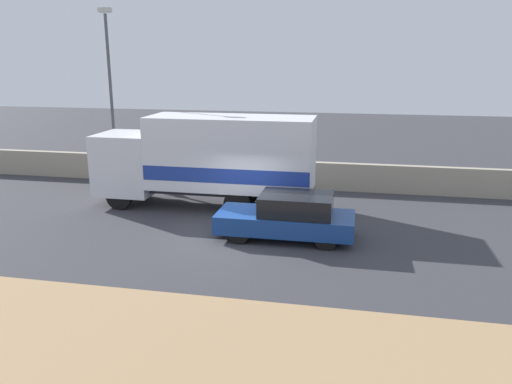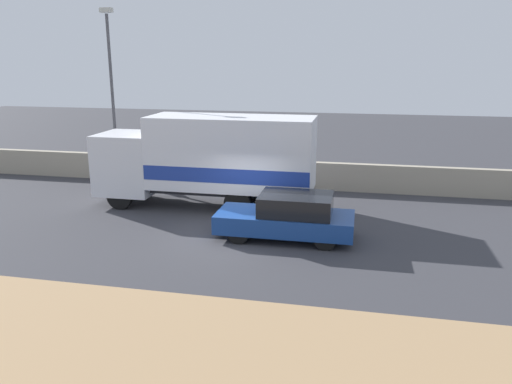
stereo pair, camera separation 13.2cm
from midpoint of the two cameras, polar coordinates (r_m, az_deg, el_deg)
ground_plane at (r=16.89m, az=-2.28°, el=-4.99°), size 80.00×80.00×0.00m
dirt_shoulder_foreground at (r=10.81m, az=-11.59°, el=-17.48°), size 60.00×5.06×0.04m
stone_wall_backdrop at (r=23.05m, az=1.65°, el=2.11°), size 60.00×0.35×1.25m
street_lamp at (r=24.47m, az=-16.46°, el=11.54°), size 0.56×0.28×7.96m
box_truck at (r=19.65m, az=-5.49°, el=3.77°), size 8.64×2.33×3.64m
car_hatchback at (r=16.42m, az=3.54°, el=-2.81°), size 4.49×1.84×1.52m
pedestrian at (r=23.72m, az=-13.59°, el=2.86°), size 0.40×0.40×1.83m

